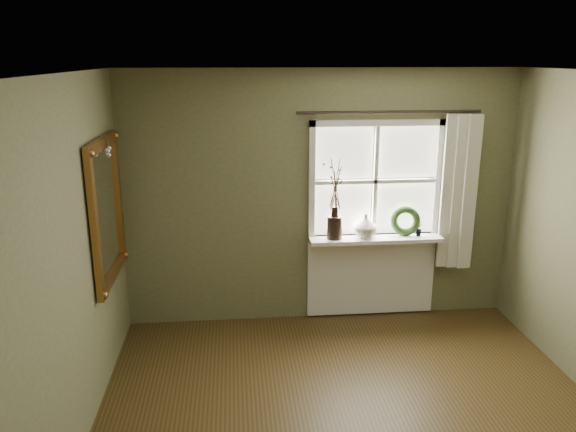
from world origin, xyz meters
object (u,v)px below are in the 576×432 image
Objects in this scene: dark_jug at (334,227)px; wreath at (405,224)px; gilt_mirror at (107,210)px; cream_vase at (365,226)px.

wreath is at bearing 3.07° from dark_jug.
wreath is 2.93m from gilt_mirror.
wreath is (0.75, 0.04, 0.00)m from dark_jug.
cream_vase is 2.51m from gilt_mirror.
cream_vase is 0.80× the size of wreath.
gilt_mirror is (-2.40, -0.61, 0.40)m from cream_vase.
cream_vase is at bearing 14.26° from gilt_mirror.
cream_vase reaches higher than dark_jug.
dark_jug is at bearing -166.85° from wreath.
dark_jug is 0.32m from cream_vase.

